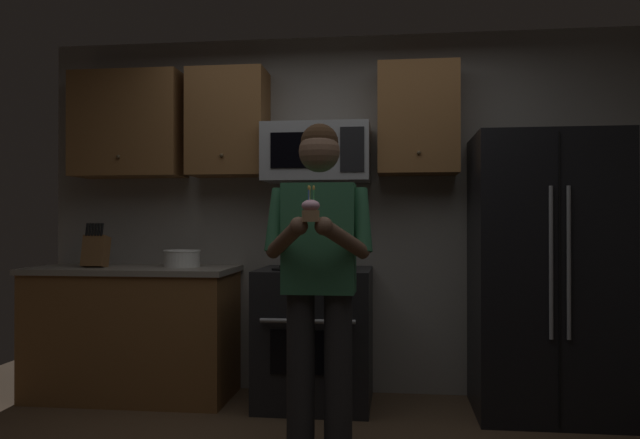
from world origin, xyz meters
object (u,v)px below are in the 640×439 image
at_px(knife_block, 96,251).
at_px(bowl_large_white, 182,258).
at_px(oven_range, 315,336).
at_px(refrigerator, 545,274).
at_px(cupcake, 311,210).
at_px(microwave, 317,153).
at_px(person, 319,268).

bearing_deg(knife_block, bowl_large_white, 9.00).
xyz_separation_m(oven_range, refrigerator, (1.50, -0.04, 0.44)).
distance_m(knife_block, cupcake, 2.11).
bearing_deg(knife_block, oven_range, 1.09).
bearing_deg(refrigerator, knife_block, 179.82).
bearing_deg(microwave, person, -82.26).
xyz_separation_m(oven_range, bowl_large_white, (-0.96, 0.06, 0.52)).
relative_size(microwave, cupcake, 4.26).
distance_m(oven_range, microwave, 1.26).
bearing_deg(cupcake, microwave, 95.91).
height_order(oven_range, cupcake, cupcake).
distance_m(person, cupcake, 0.44).
bearing_deg(oven_range, cupcake, -83.54).
distance_m(refrigerator, cupcake, 1.87).
relative_size(refrigerator, bowl_large_white, 6.90).
bearing_deg(oven_range, knife_block, -178.91).
relative_size(knife_block, cupcake, 1.84).
bearing_deg(bowl_large_white, microwave, 3.26).
xyz_separation_m(microwave, refrigerator, (1.50, -0.16, -0.82)).
xyz_separation_m(refrigerator, bowl_large_white, (-2.46, 0.10, 0.08)).
bearing_deg(cupcake, oven_range, 96.46).
bearing_deg(cupcake, refrigerator, 41.92).
bearing_deg(microwave, knife_block, -174.53).
distance_m(oven_range, person, 1.08).
relative_size(refrigerator, person, 1.02).
relative_size(oven_range, microwave, 1.26).
bearing_deg(oven_range, refrigerator, -1.50).
height_order(knife_block, person, person).
bearing_deg(person, bowl_large_white, 137.93).
xyz_separation_m(person, cupcake, (-0.00, -0.33, 0.30)).
bearing_deg(knife_block, cupcake, -35.88).
bearing_deg(refrigerator, microwave, 173.97).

